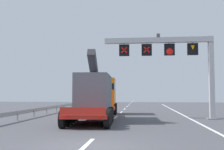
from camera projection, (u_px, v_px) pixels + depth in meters
ground at (88, 146)px, 10.93m from camera, size 112.00×112.00×0.00m
lane_markings at (127, 107)px, 43.44m from camera, size 0.20×80.11×0.01m
edge_line_right at (192, 119)px, 22.18m from camera, size 0.20×63.00×0.01m
overhead_lane_gantry at (174, 54)px, 23.08m from camera, size 9.35×0.90×7.17m
heavy_haul_truck_red at (98, 95)px, 23.88m from camera, size 3.64×14.16×5.30m
guardrail_left at (33, 111)px, 24.47m from camera, size 0.13×29.65×0.76m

